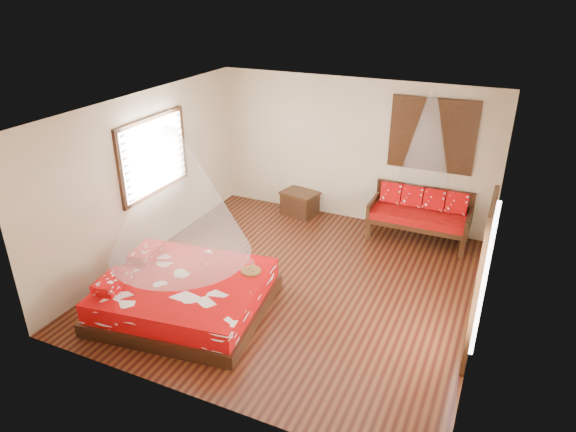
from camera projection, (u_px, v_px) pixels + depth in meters
name	position (u px, v px, depth m)	size (l,w,h in m)	color
room	(296.00, 203.00, 7.64)	(5.54, 5.54, 2.84)	black
bed	(185.00, 294.00, 7.48)	(2.55, 2.36, 0.65)	black
daybed	(420.00, 213.00, 9.43)	(1.80, 0.80, 0.95)	black
storage_chest	(300.00, 203.00, 10.51)	(0.80, 0.66, 0.49)	black
shutter_panel	(432.00, 135.00, 9.12)	(1.52, 0.06, 1.32)	black
window_left	(154.00, 156.00, 8.69)	(0.10, 1.74, 1.34)	black
glazed_door	(479.00, 282.00, 6.27)	(0.08, 1.02, 2.16)	black
wine_tray	(251.00, 268.00, 7.55)	(0.30, 0.30, 0.24)	brown
mosquito_net_main	(176.00, 193.00, 6.80)	(1.95, 1.95, 1.80)	white
mosquito_net_daybed	(428.00, 136.00, 8.69)	(0.84, 0.84, 1.50)	white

